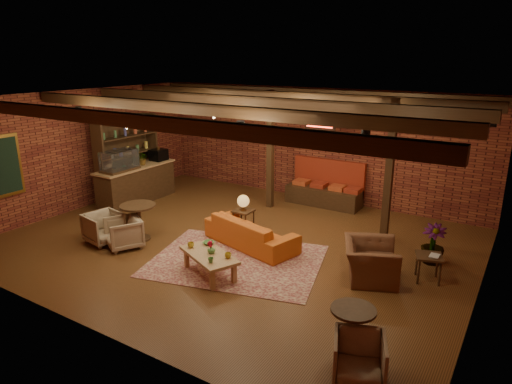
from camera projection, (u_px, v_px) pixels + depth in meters
The scene contains 29 objects.
floor at pixel (235, 242), 10.34m from camera, with size 10.00×10.00×0.00m, color #3E260F.
ceiling at pixel (233, 99), 9.42m from camera, with size 10.00×8.00×0.02m, color black.
wall_back at pixel (313, 144), 13.13m from camera, with size 10.00×0.02×3.20m, color maroon.
wall_front at pixel (78, 232), 6.63m from camera, with size 10.00×0.02×3.20m, color maroon.
wall_left at pixel (83, 149), 12.42m from camera, with size 0.02×8.00×3.20m, color maroon.
wall_right at pixel (489, 215), 7.34m from camera, with size 0.02×8.00×3.20m, color maroon.
ceiling_beams at pixel (233, 105), 9.45m from camera, with size 9.80×6.40×0.22m, color black, non-canonical shape.
ceiling_pipe at pixel (271, 108), 10.82m from camera, with size 0.12×0.12×9.60m, color black.
post_left at pixel (270, 150), 12.30m from camera, with size 0.16×0.16×3.20m, color black.
post_right at pixel (389, 171), 10.08m from camera, with size 0.16×0.16×3.20m, color black.
service_counter at pixel (136, 174), 13.00m from camera, with size 0.80×2.50×1.60m, color black, non-canonical shape.
plant_counter at pixel (143, 159), 12.99m from camera, with size 0.35×0.39×0.30m, color #337F33.
shelving_hutch at pixel (128, 158), 13.17m from camera, with size 0.52×2.00×2.40m, color black, non-canonical shape.
chalkboard_menu at pixel (1, 167), 10.51m from camera, with size 0.08×0.96×1.46m, color black.
banquette at pixel (324, 188), 12.78m from camera, with size 2.10×0.70×1.00m, color maroon, non-canonical shape.
service_sign at pixel (320, 124), 11.88m from camera, with size 0.86×0.06×0.30m, color #FF3119.
ceiling_spotlights at pixel (233, 115), 9.52m from camera, with size 6.40×4.40×0.28m, color black, non-canonical shape.
rug at pixel (237, 261), 9.40m from camera, with size 3.40×2.60×0.01m, color maroon.
sofa at pixel (251, 232), 10.07m from camera, with size 2.24×0.87×0.65m, color #BD541A.
coffee_table at pixel (209, 256), 8.70m from camera, with size 1.44×1.12×0.69m.
side_table_lamp at pixel (243, 204), 10.76m from camera, with size 0.44×0.44×0.92m.
round_table_left at pixel (138, 216), 10.34m from camera, with size 0.80×0.80×0.84m.
armchair_a at pixel (104, 226), 10.23m from camera, with size 0.74×0.69×0.76m, color #C5B099.
armchair_b at pixel (124, 232), 9.96m from camera, with size 0.71×0.67×0.73m, color #C5B099.
armchair_right at pixel (371, 255), 8.53m from camera, with size 1.10×0.72×0.96m, color brown.
side_table_book at pixel (429, 257), 8.45m from camera, with size 0.59×0.59×0.54m.
round_table_right at pixel (352, 324), 6.32m from camera, with size 0.63×0.63×0.74m.
armchair_far at pixel (359, 356), 5.90m from camera, with size 0.66×0.62×0.68m, color #C5B099.
plant_tall at pixel (438, 205), 8.96m from camera, with size 1.38×1.38×2.47m, color #4C7F4C.
Camera 1 is at (5.48, -7.86, 4.08)m, focal length 32.00 mm.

